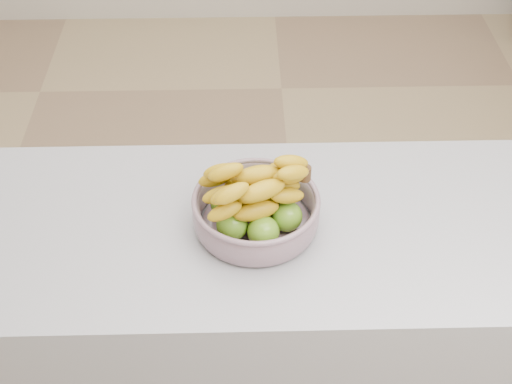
# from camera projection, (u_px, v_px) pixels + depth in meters

# --- Properties ---
(ground) EXTENTS (4.00, 4.00, 0.00)m
(ground) POSITION_uv_depth(u_px,v_px,m) (298.00, 267.00, 2.73)
(ground) COLOR #97815D
(ground) RESTS_ON ground
(counter) EXTENTS (2.00, 0.60, 0.90)m
(counter) POSITION_uv_depth(u_px,v_px,m) (322.00, 343.00, 1.92)
(counter) COLOR #939299
(counter) RESTS_ON ground
(fruit_bowl) EXTENTS (0.29, 0.29, 0.17)m
(fruit_bowl) POSITION_uv_depth(u_px,v_px,m) (256.00, 207.00, 1.58)
(fruit_bowl) COLOR #8D97AA
(fruit_bowl) RESTS_ON counter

